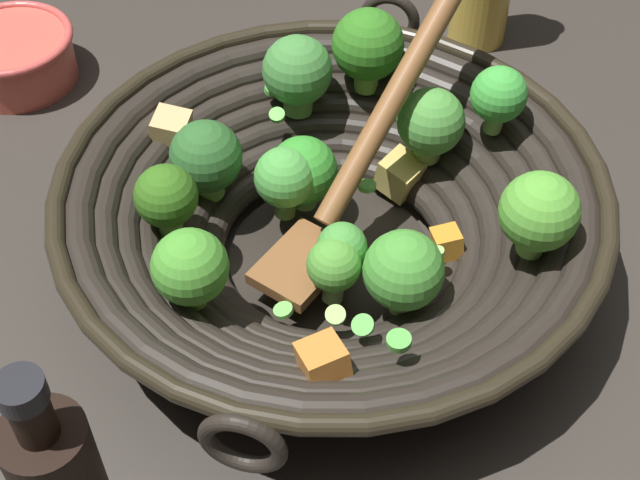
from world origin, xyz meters
TOP-DOWN VIEW (x-y plane):
  - ground_plane at (0.00, 0.00)m, footprint 4.00×4.00m
  - wok at (-0.00, 0.00)m, footprint 0.41×0.44m
  - prep_bowl at (-0.37, -0.08)m, footprint 0.12×0.12m

SIDE VIEW (x-z plane):
  - ground_plane at x=0.00m, z-range 0.00..0.00m
  - prep_bowl at x=-0.37m, z-range 0.00..0.05m
  - wok at x=0.00m, z-range -0.05..0.17m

